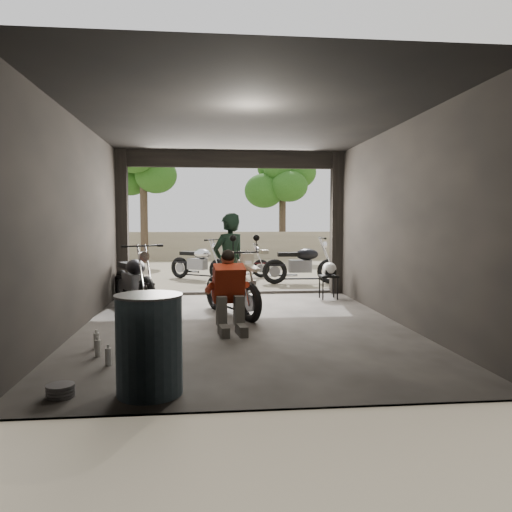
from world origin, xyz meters
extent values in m
plane|color=#7A6D56|center=(0.00, 0.00, 0.00)|extent=(80.00, 80.00, 0.00)
cube|color=#2D2B28|center=(0.00, 0.00, 0.01)|extent=(5.00, 7.00, 0.02)
plane|color=black|center=(0.00, 0.00, 3.20)|extent=(7.00, 7.00, 0.00)
cube|color=black|center=(0.00, -3.50, 1.60)|extent=(5.00, 0.02, 3.20)
cube|color=black|center=(-2.50, 0.00, 1.60)|extent=(0.02, 7.00, 3.20)
cube|color=black|center=(2.50, 0.00, 1.60)|extent=(0.02, 7.00, 3.20)
cube|color=black|center=(-2.38, 3.38, 1.60)|extent=(0.24, 0.24, 3.20)
cube|color=black|center=(2.38, 3.38, 1.60)|extent=(0.24, 0.24, 3.20)
cube|color=black|center=(0.00, 3.42, 3.02)|extent=(5.00, 0.16, 0.36)
cube|color=#2D2B28|center=(0.00, 3.50, 0.04)|extent=(5.00, 0.25, 0.08)
cube|color=gray|center=(0.00, 14.00, 0.60)|extent=(18.00, 0.30, 1.20)
cylinder|color=#382B1E|center=(-3.00, 12.50, 1.79)|extent=(0.30, 0.30, 3.58)
ellipsoid|color=#1E4C14|center=(-3.00, 12.50, 4.03)|extent=(2.20, 2.20, 3.14)
cylinder|color=#382B1E|center=(2.80, 14.00, 1.60)|extent=(0.30, 0.30, 3.20)
ellipsoid|color=#1E4C14|center=(2.80, 14.00, 3.60)|extent=(2.20, 2.20, 2.80)
imported|color=black|center=(-0.17, 1.03, 0.90)|extent=(0.79, 0.73, 1.80)
cube|color=black|center=(2.00, 2.55, 0.50)|extent=(0.37, 0.37, 0.04)
cylinder|color=black|center=(1.84, 2.39, 0.25)|extent=(0.03, 0.03, 0.50)
cylinder|color=black|center=(2.16, 2.39, 0.25)|extent=(0.03, 0.03, 0.50)
cylinder|color=black|center=(1.84, 2.70, 0.25)|extent=(0.03, 0.03, 0.50)
cylinder|color=black|center=(2.16, 2.70, 0.25)|extent=(0.03, 0.03, 0.50)
ellipsoid|color=silver|center=(2.02, 2.54, 0.66)|extent=(0.37, 0.38, 0.28)
cylinder|color=#39505F|center=(-1.13, -3.00, 0.48)|extent=(0.82, 0.82, 0.96)
cylinder|color=black|center=(3.32, 2.80, 1.14)|extent=(0.08, 0.08, 2.27)
cylinder|color=beige|center=(3.32, 2.78, 2.06)|extent=(0.83, 0.03, 0.83)
camera|label=1|loc=(-0.59, -7.72, 1.66)|focal=35.00mm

